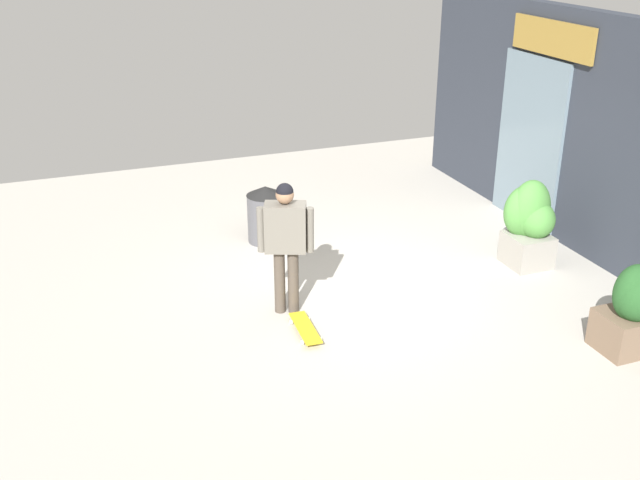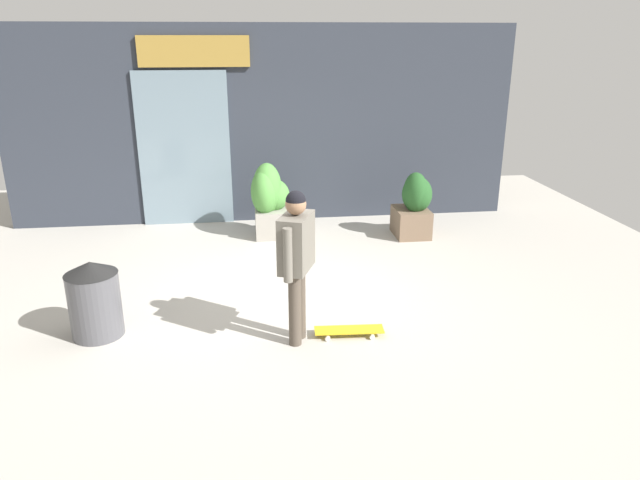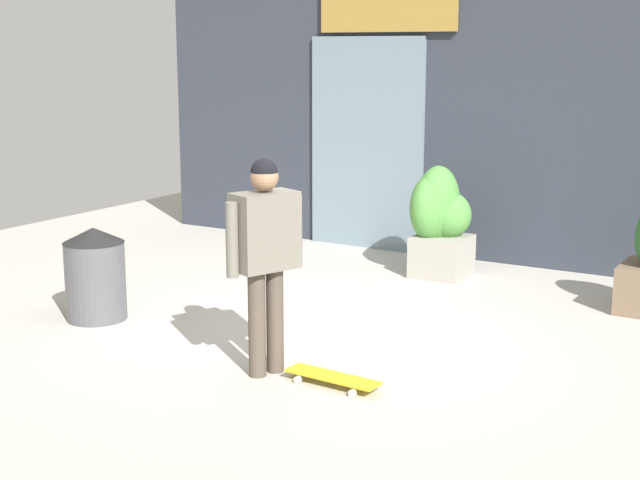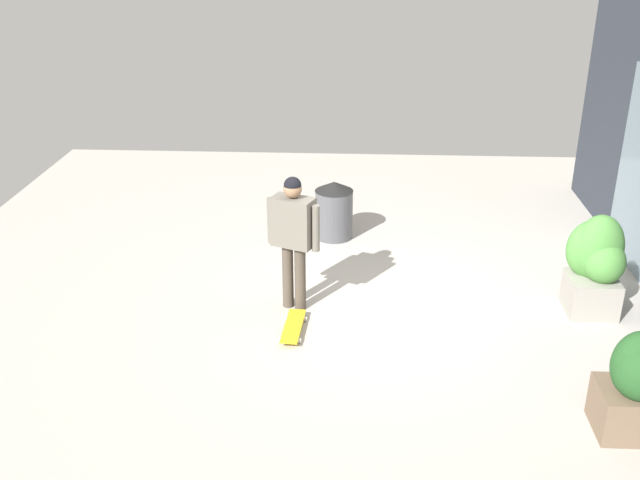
% 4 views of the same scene
% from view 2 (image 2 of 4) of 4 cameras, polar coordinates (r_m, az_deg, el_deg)
% --- Properties ---
extents(ground_plane, '(12.00, 12.00, 0.00)m').
position_cam_2_polar(ground_plane, '(7.15, -4.16, -5.73)').
color(ground_plane, '#B2ADA3').
extents(building_facade, '(8.40, 0.31, 3.23)m').
position_cam_2_polar(building_facade, '(9.97, -5.78, 11.08)').
color(building_facade, '#2D333D').
rests_on(building_facade, ground_plane).
extents(skateboarder, '(0.42, 0.61, 1.62)m').
position_cam_2_polar(skateboarder, '(5.80, -2.32, -1.18)').
color(skateboarder, '#4C4238').
rests_on(skateboarder, ground_plane).
extents(skateboard, '(0.75, 0.27, 0.08)m').
position_cam_2_polar(skateboard, '(6.28, 2.86, -8.80)').
color(skateboard, gold).
rests_on(skateboard, ground_plane).
extents(planter_box_left, '(0.56, 0.65, 1.03)m').
position_cam_2_polar(planter_box_left, '(9.32, 9.20, 3.48)').
color(planter_box_left, brown).
rests_on(planter_box_left, ground_plane).
extents(planter_box_right, '(0.61, 0.63, 1.18)m').
position_cam_2_polar(planter_box_right, '(9.19, -5.02, 4.11)').
color(planter_box_right, gray).
rests_on(planter_box_right, ground_plane).
extents(trash_bin, '(0.54, 0.54, 0.84)m').
position_cam_2_polar(trash_bin, '(6.57, -21.20, -5.38)').
color(trash_bin, '#4C4C51').
rests_on(trash_bin, ground_plane).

